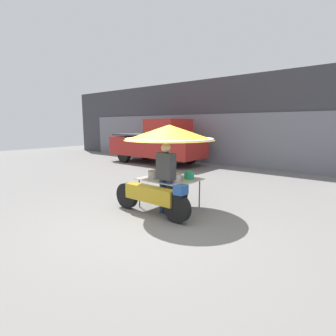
# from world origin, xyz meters

# --- Properties ---
(ground_plane) EXTENTS (36.00, 36.00, 0.00)m
(ground_plane) POSITION_xyz_m (0.00, 0.00, 0.00)
(ground_plane) COLOR slate
(shopfront_building) EXTENTS (28.00, 2.06, 4.06)m
(shopfront_building) POSITION_xyz_m (0.00, 8.60, 2.02)
(shopfront_building) COLOR #38383D
(shopfront_building) RESTS_ON ground
(vendor_motorcycle_cart) EXTENTS (2.03, 2.03, 1.90)m
(vendor_motorcycle_cart) POSITION_xyz_m (-0.33, 0.86, 1.50)
(vendor_motorcycle_cart) COLOR black
(vendor_motorcycle_cart) RESTS_ON ground
(vendor_person) EXTENTS (0.38, 0.22, 1.53)m
(vendor_person) POSITION_xyz_m (-0.12, 0.54, 0.85)
(vendor_person) COLOR navy
(vendor_person) RESTS_ON ground
(pickup_truck) EXTENTS (4.90, 1.86, 2.16)m
(pickup_truck) POSITION_xyz_m (-5.14, 5.98, 1.02)
(pickup_truck) COLOR black
(pickup_truck) RESTS_ON ground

